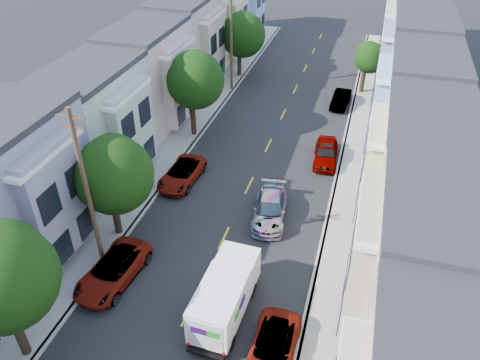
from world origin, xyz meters
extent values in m
plane|color=black|center=(0.00, 0.00, 0.00)|extent=(160.00, 160.00, 0.00)
cube|color=black|center=(0.00, 15.00, 0.01)|extent=(12.00, 70.00, 0.02)
cube|color=gray|center=(-6.05, 15.00, 0.07)|extent=(0.30, 70.00, 0.15)
cube|color=gray|center=(6.05, 15.00, 0.07)|extent=(0.30, 70.00, 0.15)
cube|color=gray|center=(-7.35, 15.00, 0.07)|extent=(2.60, 70.00, 0.15)
cube|color=gray|center=(7.35, 15.00, 0.07)|extent=(2.60, 70.00, 0.15)
cube|color=gold|center=(0.00, 15.00, 0.00)|extent=(0.12, 70.00, 0.01)
cube|color=beige|center=(-11.15, 15.00, 0.00)|extent=(5.00, 70.00, 8.50)
cube|color=beige|center=(11.15, 15.00, 0.00)|extent=(5.00, 70.00, 8.50)
cylinder|color=black|center=(-6.60, -4.67, 1.83)|extent=(0.44, 0.44, 3.67)
sphere|color=#193F0D|center=(-6.30, -4.67, 5.31)|extent=(4.70, 4.70, 4.70)
cylinder|color=black|center=(-6.60, 4.56, 1.46)|extent=(0.44, 0.44, 2.93)
sphere|color=#193F0D|center=(-6.30, 4.56, 4.57)|extent=(4.70, 4.70, 4.70)
cylinder|color=black|center=(-6.60, 17.95, 1.72)|extent=(0.44, 0.44, 3.45)
sphere|color=#193F0D|center=(-6.30, 17.95, 5.09)|extent=(4.70, 4.70, 4.70)
cylinder|color=black|center=(-6.60, 31.83, 1.45)|extent=(0.44, 0.44, 2.91)
sphere|color=#193F0D|center=(-6.30, 31.83, 4.55)|extent=(4.70, 4.70, 4.70)
cylinder|color=black|center=(6.60, 31.03, 1.33)|extent=(0.44, 0.44, 2.65)
sphere|color=#193F0D|center=(6.90, 31.03, 3.71)|extent=(3.03, 3.03, 3.03)
cylinder|color=#42301E|center=(-6.30, 2.00, 5.00)|extent=(0.26, 0.26, 10.00)
cube|color=#42301E|center=(-6.30, 2.00, 9.60)|extent=(1.60, 0.12, 0.12)
cylinder|color=#42301E|center=(-6.30, 28.00, 5.00)|extent=(0.26, 0.26, 10.00)
cube|color=white|center=(1.95, -0.50, 1.65)|extent=(2.12, 3.79, 2.07)
cube|color=white|center=(1.95, 2.28, 1.56)|extent=(2.12, 1.76, 1.91)
cube|color=black|center=(1.95, 0.30, 0.50)|extent=(1.95, 5.45, 0.21)
cube|color=#2D0A51|center=(1.64, -2.39, 1.89)|extent=(0.79, 0.04, 0.39)
cube|color=#198C1E|center=(2.35, -2.39, 1.89)|extent=(0.62, 0.04, 0.39)
cylinder|color=black|center=(1.00, -1.54, 0.40)|extent=(0.25, 0.79, 0.79)
cylinder|color=black|center=(2.90, -1.54, 0.40)|extent=(0.25, 0.79, 0.79)
cylinder|color=black|center=(1.00, 2.02, 0.40)|extent=(0.25, 0.79, 0.79)
cylinder|color=black|center=(2.90, 2.02, 0.40)|extent=(0.25, 0.79, 0.79)
imported|color=black|center=(2.31, 8.82, 0.74)|extent=(2.70, 5.18, 1.49)
imported|color=#A2A4B0|center=(-4.90, 0.85, 0.72)|extent=(2.90, 5.42, 1.45)
imported|color=#57121F|center=(-4.90, 11.10, 0.68)|extent=(2.49, 5.00, 1.36)
imported|color=silver|center=(4.90, -1.54, 0.65)|extent=(2.16, 4.66, 1.29)
imported|color=black|center=(4.90, 16.90, 0.77)|extent=(2.21, 4.89, 1.54)
imported|color=black|center=(4.90, 27.34, 0.68)|extent=(1.71, 4.14, 1.35)
camera|label=1|loc=(7.27, -15.07, 19.98)|focal=35.00mm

